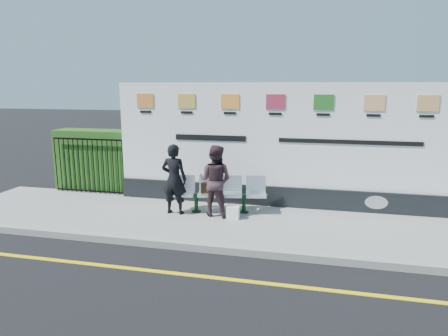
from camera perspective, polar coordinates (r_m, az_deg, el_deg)
name	(u,v)px	position (r m, az deg, el deg)	size (l,w,h in m)	color
ground	(216,278)	(6.68, -1.10, -15.46)	(80.00, 80.00, 0.00)	black
pavement	(244,223)	(8.91, 2.86, -7.91)	(14.00, 3.00, 0.12)	gray
kerb	(229,250)	(7.53, 0.79, -11.59)	(14.00, 0.18, 0.14)	gray
yellow_line	(216,278)	(6.68, -1.10, -15.43)	(14.00, 0.10, 0.01)	yellow
billboard	(275,154)	(9.79, 7.23, 2.06)	(8.00, 0.30, 3.00)	black
hedge	(97,160)	(11.91, -17.65, 1.12)	(2.35, 0.70, 1.70)	#275519
railing	(89,166)	(11.55, -18.75, 0.33)	(2.05, 0.06, 1.54)	black
bench	(220,203)	(9.40, -0.58, -4.96)	(2.15, 0.56, 0.46)	silver
woman_left	(174,179)	(9.24, -7.14, -1.59)	(0.60, 0.39, 1.64)	black
woman_right	(215,181)	(9.04, -1.26, -1.80)	(0.79, 0.62, 1.63)	#38242B
handbag_brown	(208,188)	(9.33, -2.31, -2.88)	(0.30, 0.13, 0.24)	#301F0D
carrier_bag_white	(233,213)	(8.98, 1.29, -6.39)	(0.28, 0.17, 0.28)	white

